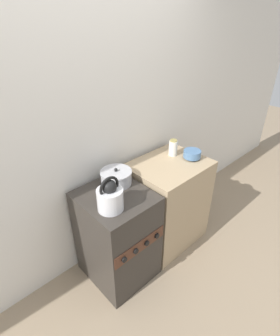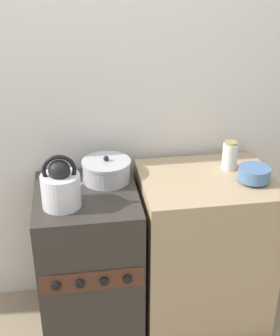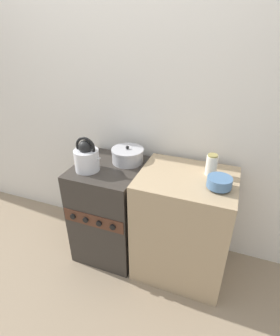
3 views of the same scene
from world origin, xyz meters
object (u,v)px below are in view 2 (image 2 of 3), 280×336
stove (90,261)px  cooking_pot (106,170)px  kettle (61,186)px  storage_jar (230,156)px  enamel_bowl (254,174)px

stove → cooking_pot: size_ratio=3.32×
kettle → storage_jar: bearing=12.0°
kettle → storage_jar: kettle is taller
kettle → enamel_bowl: size_ratio=1.67×
cooking_pot → stove: bearing=-133.0°
cooking_pot → kettle: bearing=-135.8°
cooking_pot → enamel_bowl: (0.73, -0.21, 0.03)m
stove → storage_jar: bearing=6.5°
cooking_pot → storage_jar: 0.66m
storage_jar → enamel_bowl: bearing=-66.0°
stove → enamel_bowl: enamel_bowl is taller
kettle → enamel_bowl: kettle is taller
kettle → cooking_pot: kettle is taller
enamel_bowl → cooking_pot: bearing=164.3°
stove → kettle: bearing=-138.8°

